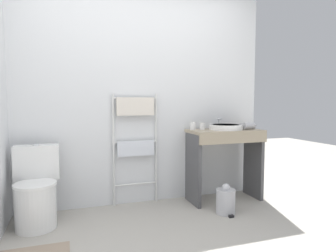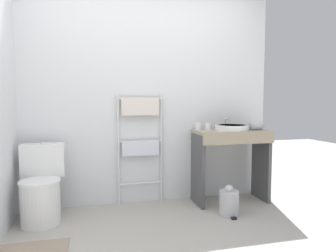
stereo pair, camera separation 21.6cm
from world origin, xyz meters
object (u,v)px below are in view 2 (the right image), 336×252
cup_near_edge (208,126)px  toilet (41,190)px  towel_radiator (140,131)px  cup_near_wall (198,126)px  hair_dryer (256,126)px  trash_bin (229,202)px  sink_basin (232,127)px

cup_near_edge → toilet: bearing=-173.8°
towel_radiator → cup_near_wall: (0.67, -0.08, 0.05)m
towel_radiator → hair_dryer: (1.33, -0.23, 0.05)m
hair_dryer → trash_bin: hair_dryer is taller
sink_basin → hair_dryer: (0.29, -0.04, 0.01)m
sink_basin → hair_dryer: bearing=-7.7°
sink_basin → hair_dryer: hair_dryer is taller
sink_basin → trash_bin: size_ratio=1.23×
toilet → sink_basin: 2.14m
towel_radiator → hair_dryer: bearing=-10.0°
cup_near_edge → trash_bin: (0.04, -0.50, -0.75)m
cup_near_wall → cup_near_edge: bearing=-11.6°
toilet → trash_bin: (1.85, -0.30, -0.18)m
towel_radiator → sink_basin: bearing=-10.6°
toilet → towel_radiator: towel_radiator is taller
towel_radiator → cup_near_edge: size_ratio=15.44×
sink_basin → cup_near_wall: 0.39m
cup_near_edge → hair_dryer: (0.55, -0.14, -0.00)m
toilet → hair_dryer: size_ratio=4.24×
toilet → sink_basin: (2.06, 0.10, 0.56)m
towel_radiator → trash_bin: towel_radiator is taller
hair_dryer → trash_bin: bearing=-144.4°
hair_dryer → cup_near_edge: bearing=166.0°
toilet → towel_radiator: (1.02, 0.29, 0.52)m
cup_near_edge → cup_near_wall: bearing=168.4°
toilet → trash_bin: size_ratio=2.37×
toilet → trash_bin: 1.88m
toilet → cup_near_wall: (1.69, 0.22, 0.57)m
sink_basin → toilet: bearing=-177.2°
sink_basin → trash_bin: 0.87m
hair_dryer → toilet: bearing=-178.5°
sink_basin → cup_near_wall: (-0.37, 0.12, 0.01)m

